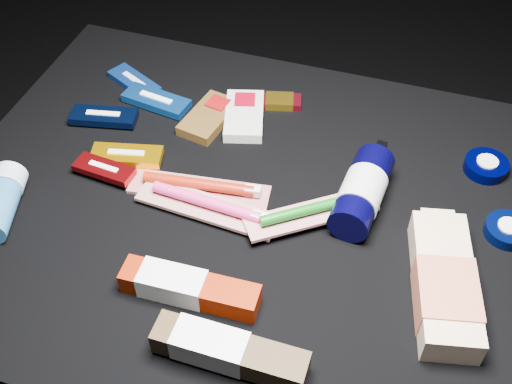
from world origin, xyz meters
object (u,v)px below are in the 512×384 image
(lotion_bottle, at_px, (362,191))
(deodorant_stick, at_px, (2,201))
(toothpaste_carton_red, at_px, (184,287))
(bodywash_bottle, at_px, (444,285))

(lotion_bottle, relative_size, deodorant_stick, 1.52)
(lotion_bottle, relative_size, toothpaste_carton_red, 1.05)
(lotion_bottle, bearing_deg, deodorant_stick, -155.95)
(deodorant_stick, relative_size, toothpaste_carton_red, 0.69)
(toothpaste_carton_red, bearing_deg, deodorant_stick, 167.95)
(bodywash_bottle, bearing_deg, deodorant_stick, 172.03)
(deodorant_stick, height_order, toothpaste_carton_red, deodorant_stick)
(bodywash_bottle, bearing_deg, lotion_bottle, 124.84)
(bodywash_bottle, height_order, deodorant_stick, deodorant_stick)
(bodywash_bottle, distance_m, toothpaste_carton_red, 0.37)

